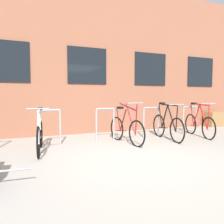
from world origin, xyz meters
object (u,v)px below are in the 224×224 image
(bicycle_black, at_px, (167,126))
(bicycle_maroon, at_px, (126,129))
(bicycle_red, at_px, (199,124))
(bicycle_white, at_px, (40,135))
(planter_box, at_px, (214,119))

(bicycle_black, relative_size, bicycle_maroon, 1.02)
(bicycle_black, relative_size, bicycle_red, 1.02)
(bicycle_white, bearing_deg, bicycle_red, 0.52)
(bicycle_black, bearing_deg, planter_box, 23.32)
(bicycle_black, height_order, bicycle_maroon, bicycle_maroon)
(bicycle_maroon, bearing_deg, bicycle_black, -1.67)
(bicycle_black, height_order, planter_box, bicycle_black)
(bicycle_black, distance_m, bicycle_white, 3.47)
(bicycle_red, bearing_deg, planter_box, 33.11)
(bicycle_red, xyz_separation_m, bicycle_white, (-4.66, -0.04, -0.01))
(bicycle_maroon, xyz_separation_m, planter_box, (4.77, 1.46, -0.08))
(planter_box, bearing_deg, bicycle_black, -156.68)
(bicycle_white, height_order, planter_box, bicycle_white)
(bicycle_red, bearing_deg, bicycle_white, -179.48)
(bicycle_maroon, bearing_deg, planter_box, 17.02)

